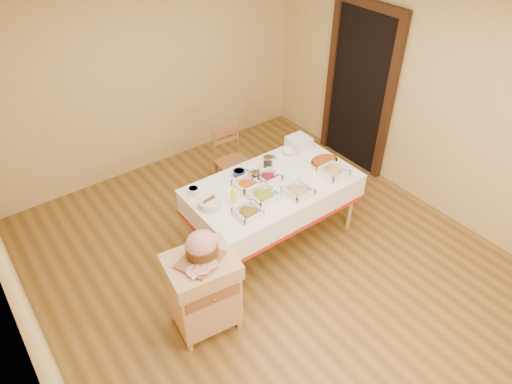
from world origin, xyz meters
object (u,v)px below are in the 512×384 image
dining_table (273,195)px  butcher_cart (203,289)px  dining_chair (232,161)px  plate_stack (299,142)px  ham_on_board (201,247)px  brass_platter (324,161)px  preserve_jar_left (256,177)px  mustard_bottle (234,195)px  bread_basket (209,203)px  preserve_jar_right (268,163)px

dining_table → butcher_cart: size_ratio=2.16×
dining_chair → plate_stack: bearing=-47.6°
plate_stack → butcher_cart: bearing=-153.3°
butcher_cart → ham_on_board: ham_on_board is taller
plate_stack → brass_platter: 0.44m
dining_table → butcher_cart: 1.39m
preserve_jar_left → mustard_bottle: 0.41m
mustard_bottle → bread_basket: bearing=162.6°
dining_chair → preserve_jar_right: preserve_jar_right is taller
dining_table → mustard_bottle: (-0.52, -0.01, 0.25)m
dining_chair → plate_stack: size_ratio=3.56×
ham_on_board → dining_table: bearing=24.7°
butcher_cart → bread_basket: 0.88m
plate_stack → mustard_bottle: bearing=-161.6°
brass_platter → ham_on_board: bearing=-165.0°
brass_platter → preserve_jar_left: bearing=167.8°
mustard_bottle → brass_platter: bearing=-1.6°
mustard_bottle → brass_platter: size_ratio=0.56×
preserve_jar_left → mustard_bottle: size_ratio=0.65×
ham_on_board → preserve_jar_right: ham_on_board is taller
dining_chair → mustard_bottle: bearing=-122.9°
ham_on_board → bread_basket: bearing=53.6°
dining_table → plate_stack: (0.70, 0.40, 0.22)m
preserve_jar_right → dining_chair: bearing=89.4°
dining_table → ham_on_board: (-1.21, -0.56, 0.36)m
butcher_cart → plate_stack: size_ratio=3.45×
butcher_cart → brass_platter: size_ratio=2.47×
butcher_cart → bread_basket: bread_basket is taller
dining_chair → preserve_jar_left: 0.99m
ham_on_board → plate_stack: bearing=26.4°
preserve_jar_left → bread_basket: 0.63m
butcher_cart → preserve_jar_left: 1.38m
bread_basket → brass_platter: (1.46, -0.11, -0.02)m
preserve_jar_right → plate_stack: 0.58m
bread_basket → plate_stack: size_ratio=0.93×
butcher_cart → mustard_bottle: bearing=38.0°
ham_on_board → plate_stack: size_ratio=1.60×
preserve_jar_right → mustard_bottle: 0.71m
dining_table → butcher_cart: (-1.25, -0.59, -0.12)m
preserve_jar_right → butcher_cart: bearing=-148.4°
plate_stack → preserve_jar_right: bearing=-167.1°
dining_table → dining_chair: 1.03m
dining_table → preserve_jar_left: preserve_jar_left is taller
preserve_jar_left → mustard_bottle: mustard_bottle is taller
dining_chair → preserve_jar_left: bearing=-107.5°
preserve_jar_left → dining_chair: bearing=72.5°
ham_on_board → mustard_bottle: (0.70, 0.55, -0.11)m
mustard_bottle → ham_on_board: bearing=-142.0°
dining_table → preserve_jar_right: preserve_jar_right is taller
preserve_jar_right → plate_stack: preserve_jar_right is taller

